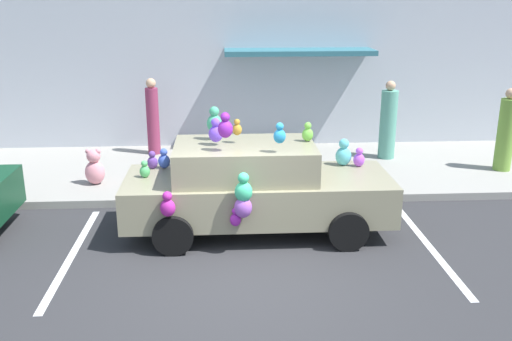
% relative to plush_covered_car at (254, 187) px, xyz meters
% --- Properties ---
extents(ground_plane, '(60.00, 60.00, 0.00)m').
position_rel_plush_covered_car_xyz_m(ground_plane, '(-0.26, -1.74, -0.80)').
color(ground_plane, '#2D2D30').
extents(sidewalk, '(24.00, 4.00, 0.15)m').
position_rel_plush_covered_car_xyz_m(sidewalk, '(-0.26, 3.26, -0.73)').
color(sidewalk, gray).
rests_on(sidewalk, ground).
extents(storefront_building, '(24.00, 1.25, 6.40)m').
position_rel_plush_covered_car_xyz_m(storefront_building, '(-0.25, 5.40, 2.39)').
color(storefront_building, '#B2B7C1').
rests_on(storefront_building, ground).
extents(parking_stripe_front, '(0.12, 3.60, 0.01)m').
position_rel_plush_covered_car_xyz_m(parking_stripe_front, '(2.80, -0.74, -0.80)').
color(parking_stripe_front, silver).
rests_on(parking_stripe_front, ground).
extents(parking_stripe_rear, '(0.12, 3.60, 0.01)m').
position_rel_plush_covered_car_xyz_m(parking_stripe_rear, '(-2.90, -0.74, -0.80)').
color(parking_stripe_rear, silver).
rests_on(parking_stripe_rear, ground).
extents(plush_covered_car, '(4.45, 1.98, 2.17)m').
position_rel_plush_covered_car_xyz_m(plush_covered_car, '(0.00, 0.00, 0.00)').
color(plush_covered_car, gray).
rests_on(plush_covered_car, ground).
extents(teddy_bear_on_sidewalk, '(0.40, 0.33, 0.76)m').
position_rel_plush_covered_car_xyz_m(teddy_bear_on_sidewalk, '(-3.14, 2.25, -0.30)').
color(teddy_bear_on_sidewalk, pink).
rests_on(teddy_bear_on_sidewalk, sidewalk).
extents(pedestrian_near_shopfront, '(0.39, 0.39, 1.83)m').
position_rel_plush_covered_car_xyz_m(pedestrian_near_shopfront, '(3.36, 3.83, 0.19)').
color(pedestrian_near_shopfront, '#5AA28C').
rests_on(pedestrian_near_shopfront, sidewalk).
extents(pedestrian_walking_past, '(0.30, 0.30, 1.84)m').
position_rel_plush_covered_car_xyz_m(pedestrian_walking_past, '(-2.19, 4.53, 0.22)').
color(pedestrian_walking_past, '#872F4F').
rests_on(pedestrian_walking_past, sidewalk).
extents(pedestrian_by_lamp, '(0.37, 0.37, 1.82)m').
position_rel_plush_covered_car_xyz_m(pedestrian_by_lamp, '(5.66, 2.73, 0.19)').
color(pedestrian_by_lamp, '#709D3B').
rests_on(pedestrian_by_lamp, sidewalk).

